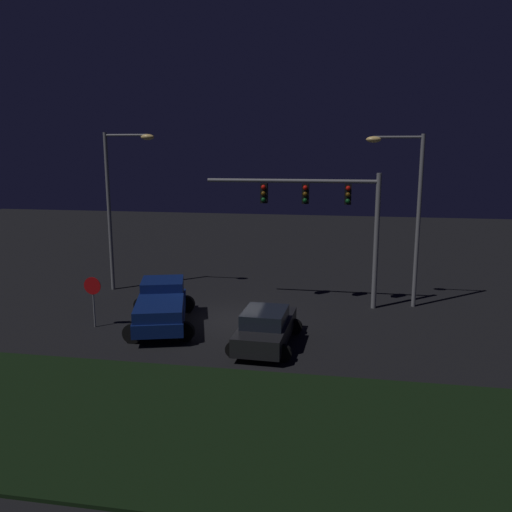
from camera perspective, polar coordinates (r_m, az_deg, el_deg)
ground_plane at (r=24.10m, az=-2.38°, el=-6.84°), size 80.00×80.00×0.00m
grass_median at (r=15.72m, az=-10.03°, el=-17.19°), size 20.49×7.50×0.10m
pickup_truck at (r=23.36m, az=-10.19°, el=-5.04°), size 3.87×5.74×1.80m
car_sedan at (r=20.70m, az=1.07°, el=-7.76°), size 2.59×4.46×1.51m
traffic_signal_gantry at (r=25.36m, az=7.52°, el=5.33°), size 8.32×0.56×6.50m
street_lamp_left at (r=29.07m, az=-14.75°, el=6.63°), size 2.78×0.44×8.45m
street_lamp_right at (r=26.10m, az=16.13°, el=5.84°), size 2.70×0.44×8.28m
stop_sign at (r=23.63m, az=-17.26°, el=-3.77°), size 0.76×0.08×2.23m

